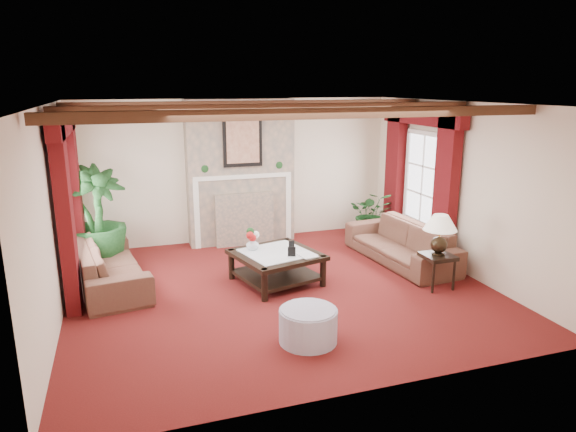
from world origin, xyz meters
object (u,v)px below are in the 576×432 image
object	(u,v)px
sofa_right	(401,236)
potted_palm	(99,239)
ottoman	(308,326)
sofa_left	(109,258)
coffee_table	(276,268)
side_table	(437,271)

from	to	relation	value
sofa_right	potted_palm	size ratio (longest dim) A/B	1.20
sofa_right	ottoman	xyz separation A→B (m)	(-2.48, -2.17, -0.24)
sofa_left	coffee_table	bearing A→B (deg)	-114.04
ottoman	potted_palm	bearing A→B (deg)	124.36
sofa_left	sofa_right	distance (m)	4.73
sofa_left	ottoman	distance (m)	3.42
sofa_right	coffee_table	bearing A→B (deg)	-88.48
potted_palm	ottoman	size ratio (longest dim) A/B	2.81
sofa_left	sofa_right	bearing A→B (deg)	-103.44
coffee_table	side_table	xyz separation A→B (m)	(2.22, -0.93, 0.02)
potted_palm	sofa_left	bearing A→B (deg)	-80.18
coffee_table	side_table	distance (m)	2.40
side_table	sofa_right	bearing A→B (deg)	86.15
sofa_left	ottoman	xyz separation A→B (m)	(2.23, -2.58, -0.24)
potted_palm	ottoman	distance (m)	4.24
sofa_right	ottoman	world-z (taller)	sofa_right
potted_palm	coffee_table	xyz separation A→B (m)	(2.58, -1.59, -0.24)
coffee_table	side_table	size ratio (longest dim) A/B	2.26
coffee_table	ottoman	xyz separation A→B (m)	(-0.19, -1.91, -0.04)
potted_palm	ottoman	world-z (taller)	potted_palm
sofa_left	side_table	size ratio (longest dim) A/B	4.47
sofa_left	side_table	xyz separation A→B (m)	(4.63, -1.61, -0.18)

